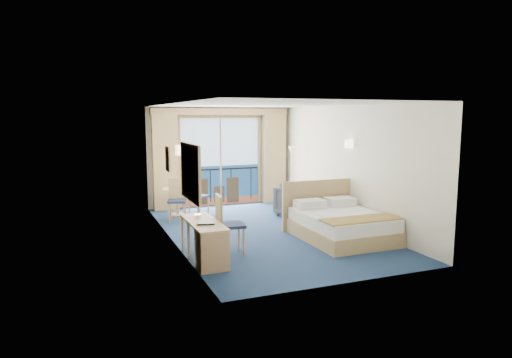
% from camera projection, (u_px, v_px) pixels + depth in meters
% --- Properties ---
extents(floor, '(6.50, 6.50, 0.00)m').
position_uv_depth(floor, '(265.00, 232.00, 9.80)').
color(floor, navy).
rests_on(floor, ground).
extents(room_walls, '(4.04, 6.54, 2.72)m').
position_uv_depth(room_walls, '(266.00, 149.00, 9.56)').
color(room_walls, silver).
rests_on(room_walls, ground).
extents(balcony_door, '(2.36, 0.03, 2.52)m').
position_uv_depth(balcony_door, '(220.00, 164.00, 12.61)').
color(balcony_door, navy).
rests_on(balcony_door, room_walls).
extents(curtain_left, '(0.65, 0.22, 2.55)m').
position_uv_depth(curtain_left, '(165.00, 162.00, 11.89)').
color(curtain_left, tan).
rests_on(curtain_left, room_walls).
extents(curtain_right, '(0.65, 0.22, 2.55)m').
position_uv_depth(curtain_right, '(274.00, 158.00, 13.02)').
color(curtain_right, tan).
rests_on(curtain_right, room_walls).
extents(pelmet, '(3.80, 0.25, 0.18)m').
position_uv_depth(pelmet, '(221.00, 112.00, 12.30)').
color(pelmet, tan).
rests_on(pelmet, room_walls).
extents(mirror, '(0.05, 1.25, 0.95)m').
position_uv_depth(mirror, '(190.00, 172.00, 7.49)').
color(mirror, tan).
rests_on(mirror, room_walls).
extents(wall_print, '(0.04, 0.42, 0.52)m').
position_uv_depth(wall_print, '(168.00, 159.00, 9.28)').
color(wall_print, tan).
rests_on(wall_print, room_walls).
extents(sconce_left, '(0.18, 0.18, 0.18)m').
position_uv_depth(sconce_left, '(180.00, 150.00, 8.29)').
color(sconce_left, '#FFE2B2').
rests_on(sconce_left, room_walls).
extents(sconce_right, '(0.18, 0.18, 0.18)m').
position_uv_depth(sconce_right, '(349.00, 144.00, 10.12)').
color(sconce_right, '#FFE2B2').
rests_on(sconce_right, room_walls).
extents(bed, '(1.71, 2.03, 1.07)m').
position_uv_depth(bed, '(340.00, 224.00, 9.22)').
color(bed, tan).
rests_on(bed, ground).
extents(nightstand, '(0.40, 0.38, 0.52)m').
position_uv_depth(nightstand, '(333.00, 212.00, 10.58)').
color(nightstand, tan).
rests_on(nightstand, ground).
extents(phone, '(0.22, 0.19, 0.09)m').
position_uv_depth(phone, '(335.00, 199.00, 10.52)').
color(phone, silver).
rests_on(phone, nightstand).
extents(armchair, '(1.14, 1.13, 0.75)m').
position_uv_depth(armchair, '(292.00, 199.00, 11.51)').
color(armchair, '#4D555E').
rests_on(armchair, ground).
extents(floor_lamp, '(0.23, 0.23, 1.65)m').
position_uv_depth(floor_lamp, '(292.00, 161.00, 12.23)').
color(floor_lamp, silver).
rests_on(floor_lamp, ground).
extents(desk, '(0.50, 1.45, 0.68)m').
position_uv_depth(desk, '(210.00, 245.00, 7.47)').
color(desk, tan).
rests_on(desk, ground).
extents(desk_chair, '(0.52, 0.51, 1.08)m').
position_uv_depth(desk_chair, '(226.00, 221.00, 8.17)').
color(desk_chair, '#1F2748').
rests_on(desk_chair, ground).
extents(folder, '(0.33, 0.28, 0.03)m').
position_uv_depth(folder, '(206.00, 223.00, 7.61)').
color(folder, black).
rests_on(folder, desk).
extents(desk_lamp, '(0.12, 0.12, 0.46)m').
position_uv_depth(desk_lamp, '(197.00, 198.00, 8.10)').
color(desk_lamp, silver).
rests_on(desk_lamp, desk).
extents(round_table, '(0.76, 0.76, 0.68)m').
position_uv_depth(round_table, '(177.00, 195.00, 11.33)').
color(round_table, tan).
rests_on(round_table, ground).
extents(table_chair_a, '(0.58, 0.57, 0.96)m').
position_uv_depth(table_chair_a, '(196.00, 194.00, 11.39)').
color(table_chair_a, '#1F2748').
rests_on(table_chair_a, ground).
extents(table_chair_b, '(0.53, 0.54, 0.99)m').
position_uv_depth(table_chair_b, '(177.00, 197.00, 10.82)').
color(table_chair_b, '#1F2748').
rests_on(table_chair_b, ground).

